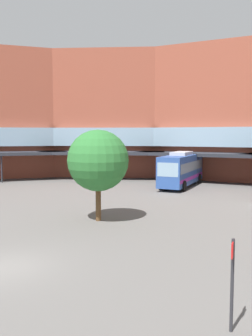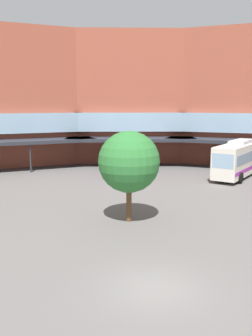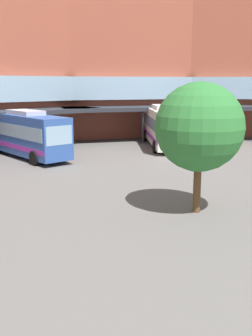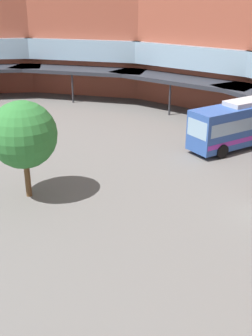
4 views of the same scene
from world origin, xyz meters
TOP-DOWN VIEW (x-y plane):
  - station_building at (-0.00, 26.18)m, footprint 79.64×35.95m
  - bus_1 at (11.77, 25.10)m, footprint 8.56×10.74m
  - bus_3 at (-1.04, 27.70)m, footprint 3.10×10.23m
  - plaza_tree at (-0.86, 9.41)m, footprint 4.10×4.10m

SIDE VIEW (x-z plane):
  - bus_3 at x=-1.04m, z-range 0.02..3.89m
  - bus_1 at x=11.77m, z-range 0.02..3.97m
  - plaza_tree at x=-0.86m, z-range 0.99..7.10m
  - station_building at x=0.00m, z-range -0.42..16.65m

